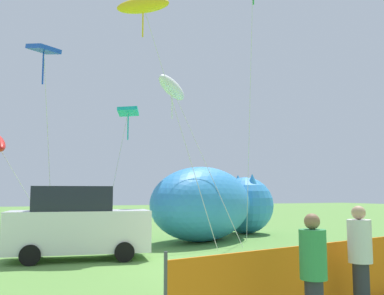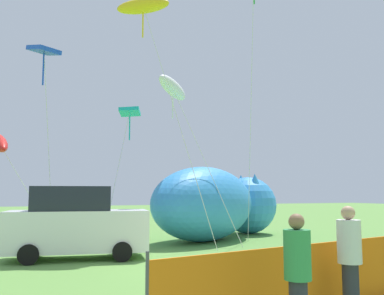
{
  "view_description": "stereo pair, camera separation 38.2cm",
  "coord_description": "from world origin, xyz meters",
  "views": [
    {
      "loc": [
        -5.52,
        -10.7,
        2.09
      ],
      "look_at": [
        1.05,
        4.39,
        3.84
      ],
      "focal_mm": 40.0,
      "sensor_mm": 36.0,
      "label": 1
    },
    {
      "loc": [
        -5.16,
        -10.85,
        2.09
      ],
      "look_at": [
        1.05,
        4.39,
        3.84
      ],
      "focal_mm": 40.0,
      "sensor_mm": 36.0,
      "label": 2
    }
  ],
  "objects": [
    {
      "name": "kite_blue_box",
      "position": [
        -4.45,
        5.18,
        7.13
      ],
      "size": [
        1.24,
        1.25,
        7.43
      ],
      "color": "silver",
      "rests_on": "ground"
    },
    {
      "name": "ground_plane",
      "position": [
        0.0,
        0.0,
        0.0
      ],
      "size": [
        120.0,
        120.0,
        0.0
      ],
      "primitive_type": "plane",
      "color": "#609342"
    },
    {
      "name": "inflatable_cat",
      "position": [
        3.29,
        6.91,
        1.49
      ],
      "size": [
        8.47,
        6.86,
        3.23
      ],
      "rotation": [
        0.0,
        0.0,
        0.59
      ],
      "color": "#338CD8",
      "rests_on": "ground"
    },
    {
      "name": "spectator_in_yellow_shirt",
      "position": [
        -1.39,
        -5.62,
        0.98
      ],
      "size": [
        0.39,
        0.39,
        1.79
      ],
      "color": "#2D2D38",
      "rests_on": "ground"
    },
    {
      "name": "safety_fence",
      "position": [
        0.16,
        -4.4,
        0.6
      ],
      "size": [
        7.39,
        1.66,
        1.31
      ],
      "rotation": [
        0.0,
        0.0,
        0.22
      ],
      "color": "orange",
      "rests_on": "ground"
    },
    {
      "name": "spectator_in_black_shirt",
      "position": [
        0.17,
        -4.94,
        1.02
      ],
      "size": [
        0.41,
        0.41,
        1.87
      ],
      "color": "#2D2D38",
      "rests_on": "ground"
    },
    {
      "name": "kite_teal_diamond",
      "position": [
        -0.57,
        7.95,
        5.67
      ],
      "size": [
        2.0,
        2.06,
        5.94
      ],
      "color": "silver",
      "rests_on": "ground"
    },
    {
      "name": "kite_yellow_hero",
      "position": [
        -0.79,
        5.02,
        9.47
      ],
      "size": [
        3.62,
        2.23,
        9.99
      ],
      "color": "silver",
      "rests_on": "ground"
    },
    {
      "name": "folding_chair",
      "position": [
        3.61,
        -1.91,
        0.5
      ],
      "size": [
        0.51,
        0.5,
        0.87
      ],
      "rotation": [
        0.0,
        0.0,
        3.12
      ],
      "color": "#267F33",
      "rests_on": "ground"
    },
    {
      "name": "parked_car",
      "position": [
        -3.37,
        3.31,
        1.11
      ],
      "size": [
        4.57,
        2.42,
        2.3
      ],
      "rotation": [
        0.0,
        0.0,
        -0.16
      ],
      "color": "white",
      "rests_on": "ground"
    },
    {
      "name": "kite_white_ghost",
      "position": [
        0.76,
        5.82,
        6.47
      ],
      "size": [
        3.37,
        3.18,
        6.97
      ],
      "color": "silver",
      "rests_on": "ground"
    }
  ]
}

